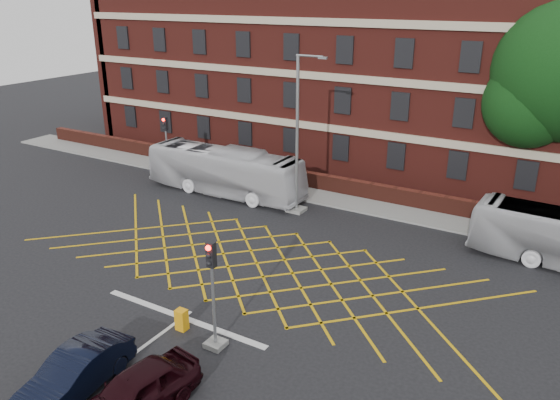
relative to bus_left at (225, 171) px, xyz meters
The scene contains 14 objects.
ground 11.76m from the bus_left, 52.50° to the right, with size 120.00×120.00×0.00m, color black.
victorian_building 16.01m from the bus_left, 60.05° to the left, with size 51.00×12.17×20.40m.
boundary_wall 8.09m from the bus_left, 27.86° to the left, with size 56.00×0.50×1.10m, color #4E1D14.
far_pavement 7.75m from the bus_left, 21.19° to the left, with size 60.00×3.00×0.12m, color slate.
box_junction_hatching 10.26m from the bus_left, 45.60° to the right, with size 11.50×0.12×0.02m, color #CC990C.
stop_line 14.67m from the bus_left, 60.89° to the right, with size 8.00×0.30×0.02m, color silver.
bus_left is the anchor object (origin of this frame).
car_navy 19.20m from the bus_left, 68.85° to the right, with size 1.51×4.33×1.43m, color black.
car_maroon 19.89m from the bus_left, 62.05° to the right, with size 1.75×4.34×1.48m, color black.
traffic_light_near 16.53m from the bus_left, 55.39° to the right, with size 0.70×0.70×4.27m.
traffic_light_far 5.64m from the bus_left, behind, with size 0.70×0.70×4.27m.
street_lamp 5.81m from the bus_left, ahead, with size 2.25×1.00×9.19m.
direction_signs 6.38m from the bus_left, 164.99° to the left, with size 1.10×0.16×2.20m.
utility_cabinet 15.43m from the bus_left, 60.41° to the right, with size 0.43×0.36×0.87m, color orange.
Camera 1 is at (13.02, -17.80, 12.37)m, focal length 35.00 mm.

